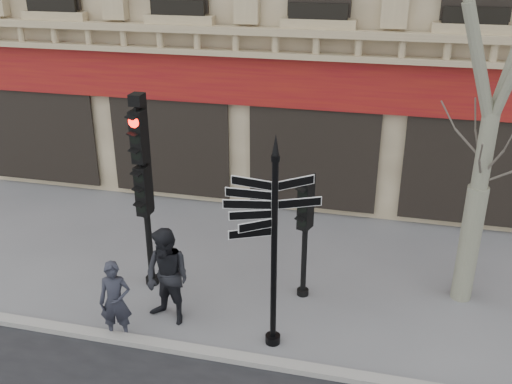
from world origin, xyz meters
TOP-DOWN VIEW (x-y plane):
  - ground at (0.00, 0.00)m, footprint 80.00×80.00m
  - kerb at (0.00, -1.40)m, footprint 80.00×0.25m
  - fingerpost at (0.15, -0.75)m, footprint 2.09×2.09m
  - traffic_signal_main at (-2.82, 0.59)m, footprint 0.48×0.35m
  - traffic_signal_secondary at (0.44, 0.94)m, footprint 0.51×0.43m
  - pedestrian_a at (-2.68, -1.30)m, footprint 0.67×0.53m
  - pedestrian_b at (-1.95, -0.56)m, footprint 1.15×1.02m

SIDE VIEW (x-z plane):
  - ground at x=0.00m, z-range 0.00..0.00m
  - kerb at x=0.00m, z-range 0.00..0.12m
  - pedestrian_a at x=-2.68m, z-range 0.00..1.61m
  - pedestrian_b at x=-1.95m, z-range 0.00..1.97m
  - traffic_signal_secondary at x=0.44m, z-range 0.51..3.10m
  - traffic_signal_main at x=-2.82m, z-range 0.55..4.75m
  - fingerpost at x=0.15m, z-range 0.70..4.75m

